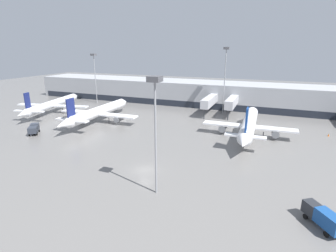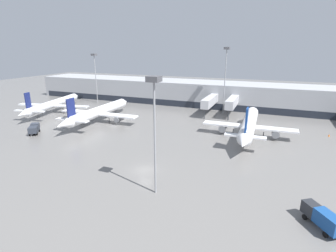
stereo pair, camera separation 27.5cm
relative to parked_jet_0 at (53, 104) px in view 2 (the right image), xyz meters
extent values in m
plane|color=slate|center=(50.31, -28.47, -3.01)|extent=(320.00, 320.00, 0.00)
cube|color=#9EA0A5|center=(50.31, 33.53, 1.49)|extent=(160.00, 16.00, 9.00)
cube|color=#1E232D|center=(50.31, 25.48, -1.81)|extent=(156.80, 0.10, 2.40)
cube|color=#BCBCC1|center=(51.29, 18.20, 1.59)|extent=(2.60, 14.66, 2.80)
cylinder|color=#3F4247|center=(51.29, 11.47, -1.41)|extent=(0.44, 0.44, 3.20)
cube|color=#BCBCC1|center=(58.60, 18.90, 1.59)|extent=(2.60, 13.25, 2.80)
cylinder|color=#3F4247|center=(58.60, 12.88, -1.41)|extent=(0.44, 0.44, 3.20)
cylinder|color=silver|center=(-0.15, 0.73, 0.05)|extent=(8.11, 27.41, 2.62)
cone|color=silver|center=(-3.21, 15.59, 0.05)|extent=(3.03, 3.33, 2.49)
cone|color=silver|center=(3.02, -14.64, 0.05)|extent=(3.11, 4.33, 2.36)
cube|color=silver|center=(-0.01, 0.06, -0.47)|extent=(25.92, 7.55, 0.44)
cube|color=silver|center=(2.40, -11.64, 0.32)|extent=(9.94, 3.28, 0.35)
cube|color=navy|center=(2.40, -11.64, 3.41)|extent=(0.78, 2.15, 5.13)
cylinder|color=slate|center=(-7.14, -1.41, -1.27)|extent=(1.94, 2.83, 1.44)
cylinder|color=slate|center=(7.11, 1.53, -1.27)|extent=(1.94, 2.83, 1.44)
cylinder|color=#2D2D33|center=(-1.95, 9.47, -2.07)|extent=(0.20, 0.20, 1.88)
cylinder|color=#2D2D33|center=(-3.95, -1.45, -2.07)|extent=(0.20, 0.20, 1.88)
cylinder|color=#2D2D33|center=(4.20, 0.22, -2.07)|extent=(0.20, 0.20, 1.88)
cylinder|color=white|center=(21.98, -3.12, 0.15)|extent=(3.59, 26.85, 3.04)
cone|color=white|center=(21.67, 11.95, 0.15)|extent=(2.96, 3.40, 2.89)
cone|color=white|center=(22.31, -18.80, 0.15)|extent=(2.83, 4.62, 2.74)
cube|color=white|center=(22.00, -3.79, -0.46)|extent=(25.75, 3.68, 0.44)
cube|color=white|center=(22.24, -15.45, 0.45)|extent=(9.80, 1.96, 0.35)
cube|color=navy|center=(22.24, -15.45, 3.68)|extent=(0.42, 2.84, 5.23)
cylinder|color=slate|center=(14.80, -3.94, -1.38)|extent=(1.74, 3.50, 1.67)
cylinder|color=slate|center=(29.19, -3.64, -1.38)|extent=(1.74, 3.50, 1.67)
cylinder|color=#2D2D33|center=(21.80, 5.59, -2.12)|extent=(0.20, 0.20, 1.79)
cylinder|color=#2D2D33|center=(17.90, -4.55, -2.12)|extent=(0.20, 0.20, 1.79)
cylinder|color=#2D2D33|center=(26.12, -4.38, -2.12)|extent=(0.20, 0.20, 1.79)
cylinder|color=white|center=(66.04, -0.37, 0.23)|extent=(3.89, 25.66, 3.32)
cone|color=white|center=(65.71, 14.25, 0.23)|extent=(3.23, 3.72, 3.15)
cone|color=white|center=(66.38, -15.65, 0.23)|extent=(3.10, 5.04, 2.98)
cube|color=white|center=(66.05, -1.01, -0.43)|extent=(23.22, 3.50, 0.44)
cube|color=white|center=(66.30, -12.14, 0.57)|extent=(8.84, 1.87, 0.35)
cube|color=navy|center=(66.30, -12.14, 4.00)|extent=(0.42, 2.69, 5.53)
cylinder|color=slate|center=(59.57, -1.16, -1.43)|extent=(1.90, 3.32, 1.82)
cylinder|color=slate|center=(72.54, -0.86, -1.43)|extent=(1.90, 3.32, 1.82)
cylinder|color=#2D2D33|center=(65.85, 7.95, -2.13)|extent=(0.20, 0.20, 1.75)
cylinder|color=#2D2D33|center=(62.36, -1.73, -2.13)|extent=(0.20, 0.20, 1.75)
cylinder|color=#2D2D33|center=(69.77, -1.57, -2.13)|extent=(0.20, 0.20, 1.75)
cube|color=#19478C|center=(78.84, -35.48, -1.37)|extent=(3.35, 3.81, 1.88)
cube|color=#26282D|center=(77.22, -33.17, -1.47)|extent=(2.51, 2.65, 1.69)
cylinder|color=black|center=(76.56, -33.53, -2.66)|extent=(0.61, 0.72, 0.70)
cylinder|color=black|center=(77.78, -32.68, -2.66)|extent=(0.61, 0.72, 0.70)
cylinder|color=black|center=(78.59, -36.41, -2.66)|extent=(0.61, 0.72, 0.70)
cylinder|color=black|center=(79.80, -35.56, -2.66)|extent=(0.61, 0.72, 0.70)
cube|color=#2D333D|center=(13.96, -20.85, -1.57)|extent=(3.43, 3.62, 1.48)
cube|color=#333842|center=(12.52, -18.91, -1.43)|extent=(2.66, 2.63, 1.76)
cylinder|color=black|center=(11.74, -19.40, -2.66)|extent=(0.62, 0.71, 0.70)
cylinder|color=black|center=(13.22, -18.30, -2.66)|extent=(0.62, 0.71, 0.70)
cylinder|color=black|center=(13.53, -21.82, -2.66)|extent=(0.62, 0.71, 0.70)
cylinder|color=black|center=(15.01, -20.73, -2.66)|extent=(0.62, 0.71, 0.70)
cone|color=orange|center=(85.39, 6.78, -2.69)|extent=(0.42, 0.42, 0.63)
cylinder|color=gray|center=(55.37, 21.58, 7.66)|extent=(0.30, 0.30, 21.35)
cube|color=#4C4C51|center=(55.37, 21.58, 18.74)|extent=(1.80, 1.80, 0.80)
cylinder|color=gray|center=(55.47, -34.85, 5.65)|extent=(0.30, 0.30, 17.32)
cube|color=#4C4C51|center=(55.47, -34.85, 14.71)|extent=(1.80, 1.80, 0.80)
cylinder|color=gray|center=(3.41, 20.54, 6.44)|extent=(0.30, 0.30, 18.89)
cube|color=#4C4C51|center=(3.41, 20.54, 16.28)|extent=(1.80, 1.80, 0.80)
camera|label=1|loc=(70.73, -67.99, 18.80)|focal=28.00mm
camera|label=2|loc=(70.99, -67.89, 18.80)|focal=28.00mm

